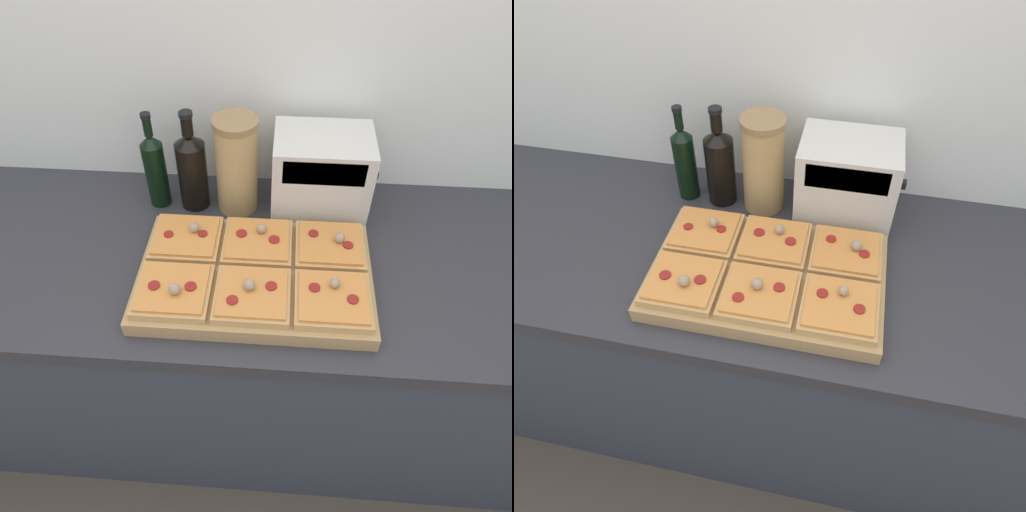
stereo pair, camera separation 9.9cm
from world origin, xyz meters
TOP-DOWN VIEW (x-y plane):
  - ground_plane at (0.00, 0.00)m, footprint 12.00×12.00m
  - wall_back at (0.00, 0.67)m, footprint 6.00×0.06m
  - kitchen_counter at (0.00, 0.32)m, footprint 2.63×0.67m
  - cutting_board at (0.07, 0.22)m, footprint 0.56×0.36m
  - pizza_slice_back_left at (-0.11, 0.31)m, footprint 0.17×0.16m
  - pizza_slice_back_center at (0.07, 0.31)m, footprint 0.17×0.16m
  - pizza_slice_back_right at (0.25, 0.31)m, footprint 0.17×0.16m
  - pizza_slice_front_left at (-0.11, 0.14)m, footprint 0.17×0.16m
  - pizza_slice_front_center at (0.07, 0.14)m, footprint 0.17×0.16m
  - pizza_slice_front_right at (0.25, 0.14)m, footprint 0.17×0.16m
  - olive_oil_bottle at (-0.23, 0.51)m, footprint 0.06×0.06m
  - wine_bottle at (-0.12, 0.51)m, footprint 0.08×0.08m
  - grain_jar_tall at (0.00, 0.51)m, footprint 0.12×0.12m
  - toaster_oven at (0.23, 0.51)m, footprint 0.28×0.19m

SIDE VIEW (x-z plane):
  - ground_plane at x=0.00m, z-range 0.00..0.00m
  - kitchen_counter at x=0.00m, z-range 0.00..0.88m
  - cutting_board at x=0.07m, z-range 0.88..0.92m
  - pizza_slice_front_right at x=0.25m, z-range 0.91..0.96m
  - pizza_slice_back_center at x=0.07m, z-range 0.91..0.96m
  - pizza_slice_back_left at x=-0.11m, z-range 0.91..0.96m
  - pizza_slice_back_right at x=0.25m, z-range 0.91..0.97m
  - pizza_slice_front_left at x=-0.11m, z-range 0.91..0.97m
  - pizza_slice_front_center at x=0.07m, z-range 0.91..0.97m
  - olive_oil_bottle at x=-0.23m, z-range 0.86..1.14m
  - toaster_oven at x=0.23m, z-range 0.88..1.12m
  - wine_bottle at x=-0.12m, z-range 0.86..1.15m
  - grain_jar_tall at x=0.00m, z-range 0.88..1.16m
  - wall_back at x=0.00m, z-range 0.00..2.50m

